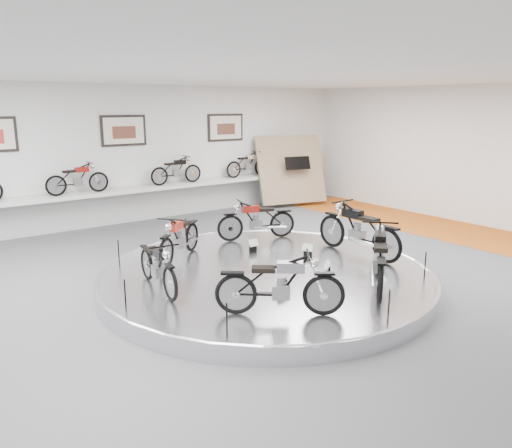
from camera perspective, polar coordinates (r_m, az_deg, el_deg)
floor at (r=9.58m, az=2.25°, el=-7.41°), size 16.00×16.00×0.00m
ceiling at (r=8.98m, az=2.49°, el=17.21°), size 16.00×16.00×0.00m
wall_back at (r=15.11m, az=-14.78°, el=7.64°), size 16.00×0.00×16.00m
wall_right at (r=15.39m, az=26.33°, el=6.79°), size 0.00×14.00×14.00m
orange_carpet_strip at (r=14.66m, az=23.38°, el=-1.12°), size 2.40×12.60×0.01m
dado_band at (r=15.30m, az=-14.43°, el=2.22°), size 15.68×0.04×1.10m
display_platform at (r=9.75m, az=1.14°, el=-6.08°), size 6.40×6.40×0.30m
platform_rim at (r=9.71m, az=1.14°, el=-5.42°), size 6.40×6.40×0.10m
shelf at (r=14.96m, az=-14.12°, el=3.75°), size 11.00×0.55×0.10m
poster_center at (r=15.03m, az=-14.88°, el=10.28°), size 1.35×0.06×0.88m
poster_right at (r=16.66m, az=-3.49°, el=10.96°), size 1.35×0.06×0.88m
display_panel at (r=17.36m, az=3.99°, el=6.24°), size 2.56×1.52×2.30m
shelf_bike_b at (r=14.40m, az=-19.72°, el=4.68°), size 1.22×0.43×0.73m
shelf_bike_c at (r=15.53m, az=-9.09°, el=5.88°), size 1.22×0.43×0.73m
shelf_bike_d at (r=16.95m, az=-0.95°, el=6.66°), size 1.22×0.43×0.73m
bike_a at (r=11.77m, az=0.06°, el=0.51°), size 1.72×1.07×0.95m
bike_b at (r=10.32m, az=-8.75°, el=-1.49°), size 1.63×1.44×0.95m
bike_c at (r=8.72m, az=-11.19°, el=-4.62°), size 0.70×1.56×0.88m
bike_d at (r=7.53m, az=2.75°, el=-6.89°), size 1.67×1.50×0.98m
bike_e at (r=8.86m, az=13.92°, el=-3.78°), size 1.82×1.71×1.09m
bike_f at (r=10.74m, az=11.62°, el=-0.60°), size 0.70×1.90×1.11m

